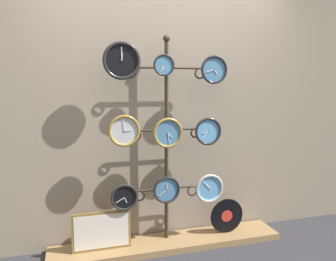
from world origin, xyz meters
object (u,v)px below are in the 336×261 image
clock_middle_left (124,131)px  clock_middle_center (168,133)px  display_stand (167,179)px  clock_bottom_right (209,188)px  clock_bottom_left (124,197)px  clock_middle_right (208,131)px  clock_top_right (214,70)px  picture_frame (102,231)px  clock_top_center (164,65)px  clock_top_left (122,61)px  vinyl_record (227,216)px  clock_bottom_center (167,190)px

clock_middle_left → clock_middle_center: 0.40m
display_stand → clock_bottom_right: bearing=-16.2°
clock_middle_left → clock_bottom_left: size_ratio=1.14×
clock_middle_right → clock_bottom_right: (0.01, -0.03, -0.54)m
clock_top_right → clock_middle_right: size_ratio=0.99×
clock_bottom_right → picture_frame: (-1.01, 0.04, -0.31)m
clock_top_center → clock_top_right: size_ratio=0.74×
clock_top_left → clock_middle_center: size_ratio=1.17×
clock_top_center → clock_bottom_right: bearing=-5.1°
clock_top_right → vinyl_record: bearing=7.0°
clock_top_right → clock_middle_center: size_ratio=0.95×
vinyl_record → clock_middle_right: bearing=-176.5°
clock_top_left → clock_top_right: clock_top_left is taller
clock_middle_center → picture_frame: 1.05m
clock_middle_left → clock_middle_center: clock_middle_left is taller
clock_middle_left → clock_bottom_right: clock_middle_left is taller
clock_middle_center → clock_bottom_right: 0.68m
display_stand → clock_top_right: bearing=-12.0°
clock_middle_right → clock_top_right: bearing=-10.0°
clock_bottom_left → picture_frame: 0.37m
clock_middle_center → clock_bottom_left: 0.69m
clock_top_center → clock_middle_center: bearing=-45.6°
clock_middle_center → clock_bottom_center: bearing=108.1°
clock_top_right → clock_bottom_left: bearing=-179.0°
clock_top_right → clock_middle_left: size_ratio=0.94×
clock_middle_right → clock_bottom_center: 0.66m
clock_top_left → clock_bottom_center: size_ratio=1.25×
clock_top_left → clock_top_center: clock_top_left is taller
clock_middle_center → clock_bottom_left: (-0.40, -0.00, -0.56)m
picture_frame → display_stand: bearing=7.1°
picture_frame → clock_middle_right: bearing=-0.2°
display_stand → clock_top_left: (-0.42, -0.10, 1.09)m
clock_bottom_center → vinyl_record: size_ratio=0.73×
clock_middle_left → vinyl_record: (1.01, 0.05, -0.90)m
clock_bottom_right → picture_frame: size_ratio=0.54×
clock_middle_right → clock_bottom_left: size_ratio=1.08×
display_stand → clock_top_right: display_stand is taller
clock_bottom_center → picture_frame: size_ratio=0.49×
display_stand → clock_bottom_left: 0.44m
clock_top_center → clock_middle_right: clock_top_center is taller
display_stand → clock_top_right: size_ratio=7.56×
vinyl_record → picture_frame: size_ratio=0.67×
vinyl_record → clock_bottom_right: bearing=-167.8°
clock_top_center → clock_middle_right: size_ratio=0.73×
clock_top_center → picture_frame: (-0.58, -0.00, -1.46)m
clock_top_right → clock_middle_center: clock_top_right is taller
display_stand → clock_bottom_right: size_ratio=7.08×
clock_top_right → clock_bottom_center: 1.18m
vinyl_record → clock_bottom_center: bearing=-178.6°
clock_top_left → clock_bottom_left: bearing=-81.1°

